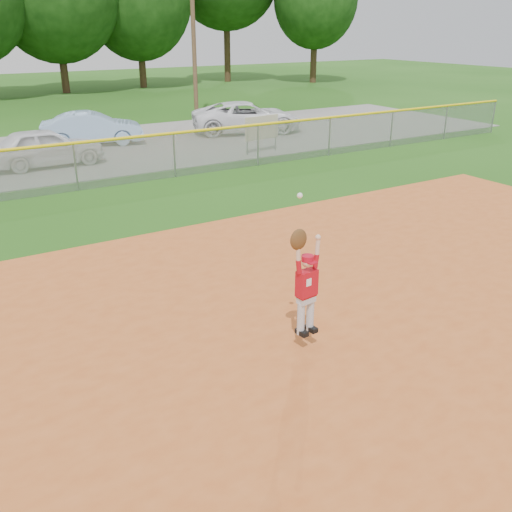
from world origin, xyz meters
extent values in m
plane|color=#205012|center=(0.00, 0.00, 0.00)|extent=(120.00, 120.00, 0.00)
cube|color=#B95421|center=(0.00, -3.00, 0.02)|extent=(24.00, 16.00, 0.04)
cube|color=slate|center=(0.00, 16.00, 0.01)|extent=(44.00, 10.00, 0.03)
imported|color=white|center=(-0.04, 13.88, 0.73)|extent=(4.13, 1.74, 1.40)
imported|color=#8DAFD2|center=(2.60, 16.97, 0.73)|extent=(4.47, 2.56, 1.39)
imported|color=white|center=(9.81, 16.08, 0.76)|extent=(5.72, 3.98, 1.45)
cylinder|color=gray|center=(7.21, 11.68, 0.56)|extent=(0.06, 0.06, 1.12)
cylinder|color=gray|center=(8.69, 11.88, 0.56)|extent=(0.06, 0.06, 1.12)
cube|color=beige|center=(7.95, 11.78, 1.03)|extent=(1.67, 0.28, 0.93)
cube|color=gray|center=(0.00, 10.00, 0.75)|extent=(40.00, 0.03, 1.50)
cylinder|color=yellow|center=(0.00, 10.00, 1.50)|extent=(40.00, 0.10, 0.10)
cylinder|color=gray|center=(0.00, 10.00, 0.75)|extent=(0.06, 0.06, 1.50)
cylinder|color=gray|center=(3.33, 10.00, 0.75)|extent=(0.06, 0.06, 1.50)
cylinder|color=gray|center=(6.67, 10.00, 0.75)|extent=(0.06, 0.06, 1.50)
cylinder|color=gray|center=(10.00, 10.00, 0.75)|extent=(0.06, 0.06, 1.50)
cylinder|color=gray|center=(13.33, 10.00, 0.75)|extent=(0.06, 0.06, 1.50)
cylinder|color=gray|center=(16.67, 10.00, 0.75)|extent=(0.06, 0.06, 1.50)
cylinder|color=gray|center=(20.00, 10.00, 0.75)|extent=(0.06, 0.06, 1.50)
cylinder|color=#4C3823|center=(10.00, 22.00, 4.50)|extent=(0.24, 0.24, 9.00)
cylinder|color=#422D1C|center=(6.92, 38.34, 2.44)|extent=(0.56, 0.56, 4.89)
cylinder|color=#422D1C|center=(13.43, 39.01, 2.39)|extent=(0.56, 0.56, 4.78)
cylinder|color=#422D1C|center=(21.93, 39.94, 2.99)|extent=(0.56, 0.56, 5.99)
cylinder|color=#422D1C|center=(28.03, 35.14, 2.35)|extent=(0.56, 0.56, 4.69)
cylinder|color=silver|center=(0.41, -1.41, 0.58)|extent=(0.13, 0.13, 0.55)
cylinder|color=silver|center=(0.61, -1.39, 0.58)|extent=(0.13, 0.13, 0.55)
cube|color=black|center=(0.41, -1.44, 0.35)|extent=(0.13, 0.23, 0.08)
cube|color=black|center=(0.61, -1.42, 0.35)|extent=(0.13, 0.23, 0.08)
cube|color=silver|center=(0.51, -1.40, 0.89)|extent=(0.30, 0.18, 0.11)
cube|color=maroon|center=(0.51, -1.40, 0.96)|extent=(0.31, 0.20, 0.04)
cube|color=#AE0C18|center=(0.51, -1.40, 1.17)|extent=(0.35, 0.21, 0.42)
cube|color=white|center=(0.47, -1.49, 1.23)|extent=(0.10, 0.02, 0.12)
sphere|color=beige|center=(0.51, -1.40, 1.53)|extent=(0.21, 0.21, 0.19)
cylinder|color=#B20B1F|center=(0.51, -1.40, 1.58)|extent=(0.21, 0.21, 0.09)
cube|color=#B20B1F|center=(0.52, -1.49, 1.55)|extent=(0.15, 0.13, 0.02)
cylinder|color=#AE0C18|center=(0.33, -1.41, 1.49)|extent=(0.12, 0.09, 0.23)
cylinder|color=beige|center=(0.31, -1.42, 1.72)|extent=(0.09, 0.07, 0.25)
ellipsoid|color=#4C2D14|center=(0.31, -1.42, 1.93)|extent=(0.30, 0.16, 0.33)
sphere|color=white|center=(0.31, -1.42, 2.60)|extent=(0.09, 0.09, 0.08)
cylinder|color=#AE0C18|center=(0.68, -1.38, 1.49)|extent=(0.12, 0.09, 0.23)
cylinder|color=beige|center=(0.71, -1.37, 1.72)|extent=(0.09, 0.07, 0.25)
sphere|color=beige|center=(0.71, -1.37, 1.88)|extent=(0.10, 0.10, 0.09)
camera|label=1|loc=(-4.34, -7.79, 4.88)|focal=40.00mm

